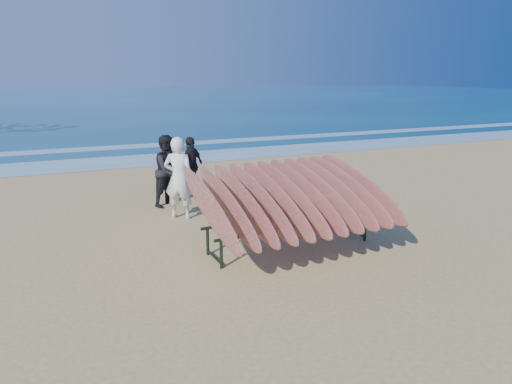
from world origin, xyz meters
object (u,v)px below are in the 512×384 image
Objects in this scene: surfboard_rack at (290,197)px; person_white at (179,178)px; person_dark_a at (169,171)px; person_dark_b at (191,165)px.

person_white reaches higher than surfboard_rack.
surfboard_rack is at bearing -103.36° from person_dark_a.
person_dark_b is (-0.62, 4.55, -0.21)m from surfboard_rack.
person_dark_b is at bearing 94.75° from surfboard_rack.
person_dark_a is at bearing 108.31° from surfboard_rack.
person_white is (-1.43, 2.54, -0.06)m from surfboard_rack.
person_dark_b is (0.81, 2.02, -0.15)m from person_white.
surfboard_rack is 1.82× the size of person_white.
surfboard_rack is 1.93× the size of person_dark_a.
surfboard_rack is 3.91m from person_dark_a.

